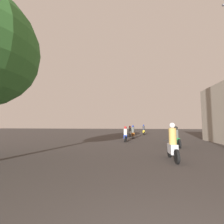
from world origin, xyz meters
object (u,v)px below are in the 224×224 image
motorcycle_silver (173,145)px  motorcycle_yellow (144,131)px  motorcycle_green (176,139)px  motorcycle_orange (133,133)px  motorcycle_white (130,132)px  motorcycle_blue (126,135)px

motorcycle_silver → motorcycle_yellow: bearing=89.5°
motorcycle_green → motorcycle_orange: bearing=117.8°
motorcycle_silver → motorcycle_orange: 10.77m
motorcycle_white → motorcycle_yellow: (2.05, 4.02, 0.05)m
motorcycle_orange → motorcycle_green: bearing=-73.2°
motorcycle_blue → motorcycle_white: (0.27, 5.92, 0.01)m
motorcycle_green → motorcycle_blue: bearing=142.6°
motorcycle_orange → motorcycle_yellow: (1.64, 6.67, 0.03)m
motorcycle_blue → motorcycle_yellow: bearing=75.4°
motorcycle_green → motorcycle_white: (-3.48, 9.00, 0.01)m
motorcycle_silver → motorcycle_green: bearing=72.4°
motorcycle_silver → motorcycle_green: 4.47m
motorcycle_orange → motorcycle_yellow: motorcycle_yellow is taller
motorcycle_silver → motorcycle_white: motorcycle_silver is taller
motorcycle_silver → motorcycle_blue: motorcycle_silver is taller
motorcycle_silver → motorcycle_yellow: motorcycle_silver is taller
motorcycle_green → motorcycle_silver: bearing=-104.7°
motorcycle_yellow → motorcycle_silver: bearing=-98.7°
motorcycle_silver → motorcycle_blue: 7.76m
motorcycle_blue → motorcycle_yellow: size_ratio=1.05×
motorcycle_silver → motorcycle_white: (-2.21, 13.28, -0.07)m
motorcycle_silver → motorcycle_green: size_ratio=0.89×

